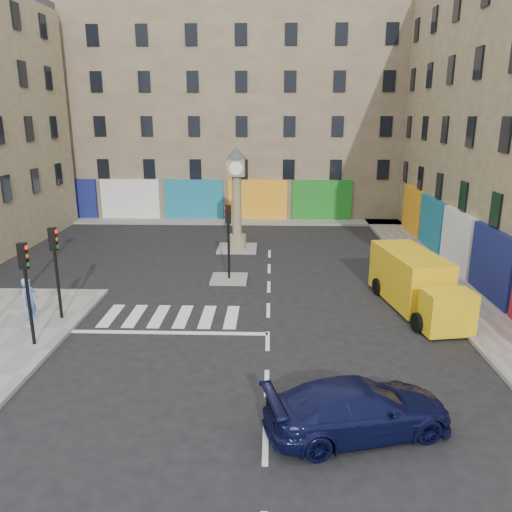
{
  "coord_description": "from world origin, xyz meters",
  "views": [
    {
      "loc": [
        0.1,
        -15.77,
        7.98
      ],
      "look_at": [
        -0.57,
        5.41,
        2.0
      ],
      "focal_mm": 35.0,
      "sensor_mm": 36.0,
      "label": 1
    }
  ],
  "objects_px": {
    "traffic_light_island": "(228,230)",
    "navy_sedan": "(358,408)",
    "clock_pillar": "(237,192)",
    "pedestrian_blue": "(29,302)",
    "traffic_light_left_near": "(26,278)",
    "yellow_van": "(415,282)",
    "traffic_light_left_far": "(55,259)"
  },
  "relations": [
    {
      "from": "traffic_light_left_far",
      "to": "navy_sedan",
      "type": "relative_size",
      "value": 0.76
    },
    {
      "from": "traffic_light_left_far",
      "to": "pedestrian_blue",
      "type": "relative_size",
      "value": 1.95
    },
    {
      "from": "clock_pillar",
      "to": "pedestrian_blue",
      "type": "relative_size",
      "value": 3.22
    },
    {
      "from": "clock_pillar",
      "to": "yellow_van",
      "type": "bearing_deg",
      "value": -48.84
    },
    {
      "from": "yellow_van",
      "to": "pedestrian_blue",
      "type": "bearing_deg",
      "value": -179.41
    },
    {
      "from": "traffic_light_left_near",
      "to": "pedestrian_blue",
      "type": "xyz_separation_m",
      "value": [
        -0.85,
        1.64,
        -1.52
      ]
    },
    {
      "from": "clock_pillar",
      "to": "navy_sedan",
      "type": "height_order",
      "value": "clock_pillar"
    },
    {
      "from": "yellow_van",
      "to": "pedestrian_blue",
      "type": "relative_size",
      "value": 3.44
    },
    {
      "from": "traffic_light_island",
      "to": "clock_pillar",
      "type": "distance_m",
      "value": 6.07
    },
    {
      "from": "pedestrian_blue",
      "to": "traffic_light_left_far",
      "type": "bearing_deg",
      "value": -33.78
    },
    {
      "from": "traffic_light_left_far",
      "to": "navy_sedan",
      "type": "xyz_separation_m",
      "value": [
        10.68,
        -7.0,
        -1.91
      ]
    },
    {
      "from": "yellow_van",
      "to": "traffic_light_left_far",
      "type": "bearing_deg",
      "value": 178.25
    },
    {
      "from": "traffic_light_left_near",
      "to": "traffic_light_left_far",
      "type": "distance_m",
      "value": 2.4
    },
    {
      "from": "traffic_light_left_far",
      "to": "clock_pillar",
      "type": "height_order",
      "value": "clock_pillar"
    },
    {
      "from": "traffic_light_left_near",
      "to": "navy_sedan",
      "type": "bearing_deg",
      "value": -23.28
    },
    {
      "from": "traffic_light_island",
      "to": "traffic_light_left_near",
      "type": "bearing_deg",
      "value": -128.93
    },
    {
      "from": "pedestrian_blue",
      "to": "traffic_light_island",
      "type": "bearing_deg",
      "value": -34.87
    },
    {
      "from": "traffic_light_left_far",
      "to": "navy_sedan",
      "type": "bearing_deg",
      "value": -33.22
    },
    {
      "from": "navy_sedan",
      "to": "pedestrian_blue",
      "type": "relative_size",
      "value": 2.58
    },
    {
      "from": "traffic_light_island",
      "to": "navy_sedan",
      "type": "relative_size",
      "value": 0.76
    },
    {
      "from": "clock_pillar",
      "to": "traffic_light_left_near",
      "type": "bearing_deg",
      "value": -114.55
    },
    {
      "from": "clock_pillar",
      "to": "traffic_light_left_far",
      "type": "bearing_deg",
      "value": -118.94
    },
    {
      "from": "traffic_light_island",
      "to": "pedestrian_blue",
      "type": "height_order",
      "value": "traffic_light_island"
    },
    {
      "from": "navy_sedan",
      "to": "yellow_van",
      "type": "distance_m",
      "value": 9.76
    },
    {
      "from": "traffic_light_island",
      "to": "navy_sedan",
      "type": "distance_m",
      "value": 13.28
    },
    {
      "from": "traffic_light_left_near",
      "to": "traffic_light_left_far",
      "type": "height_order",
      "value": "same"
    },
    {
      "from": "yellow_van",
      "to": "traffic_light_left_near",
      "type": "bearing_deg",
      "value": -172.74
    },
    {
      "from": "yellow_van",
      "to": "clock_pillar",
      "type": "bearing_deg",
      "value": 121.76
    },
    {
      "from": "pedestrian_blue",
      "to": "yellow_van",
      "type": "bearing_deg",
      "value": -65.63
    },
    {
      "from": "traffic_light_left_far",
      "to": "pedestrian_blue",
      "type": "xyz_separation_m",
      "value": [
        -0.85,
        -0.76,
        -1.52
      ]
    },
    {
      "from": "clock_pillar",
      "to": "pedestrian_blue",
      "type": "xyz_separation_m",
      "value": [
        -7.15,
        -12.15,
        -2.45
      ]
    },
    {
      "from": "clock_pillar",
      "to": "traffic_light_island",
      "type": "bearing_deg",
      "value": -90.0
    }
  ]
}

